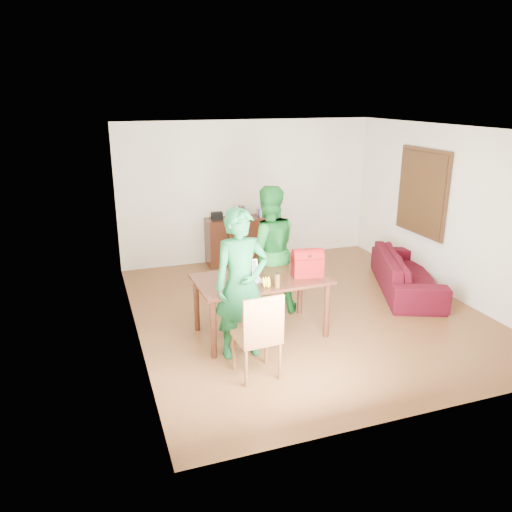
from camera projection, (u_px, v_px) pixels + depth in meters
name	position (u px, v px, depth m)	size (l,w,h in m)	color
room	(305.00, 226.00, 7.32)	(5.20, 5.70, 2.90)	#4E2513
table	(261.00, 285.00, 6.68)	(1.78, 1.04, 0.82)	black
chair	(257.00, 352.00, 5.78)	(0.51, 0.49, 1.06)	brown
person_near	(241.00, 284.00, 6.07)	(0.69, 0.45, 1.89)	#125327
person_far	(268.00, 250.00, 7.34)	(0.93, 0.73, 1.92)	#125319
laptop	(248.00, 277.00, 6.53)	(0.35, 0.26, 0.23)	white
bananas	(266.00, 285.00, 6.32)	(0.14, 0.09, 0.05)	yellow
bottle	(277.00, 280.00, 6.29)	(0.07, 0.07, 0.20)	brown
red_bag	(307.00, 265.00, 6.68)	(0.40, 0.23, 0.30)	maroon
sofa	(407.00, 273.00, 8.31)	(2.15, 0.84, 0.63)	#3E0908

